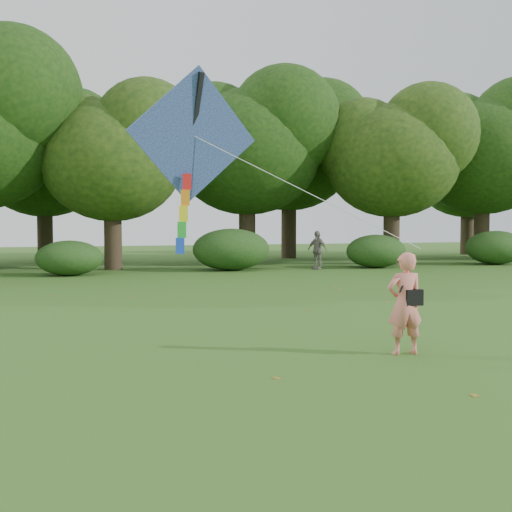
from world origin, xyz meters
name	(u,v)px	position (x,y,z in m)	size (l,w,h in m)	color
ground	(344,350)	(0.00, 0.00, 0.00)	(100.00, 100.00, 0.00)	#265114
man_kite_flyer	(405,303)	(0.78, -0.64, 0.83)	(0.61, 0.40, 1.66)	#EE7A70
bystander_right	(317,250)	(6.92, 17.31, 0.89)	(1.04, 0.43, 1.77)	gray
crossbody_bag	(412,297)	(0.90, -0.67, 0.94)	(0.43, 0.20, 0.69)	black
flying_kite	(193,139)	(-2.47, 0.48, 3.50)	(4.60, 1.51, 3.00)	#23419B
tree_line	(180,155)	(1.67, 22.88, 5.60)	(54.70, 15.30, 9.48)	#3A2D1E
shrub_band	(149,253)	(-0.72, 17.60, 0.86)	(39.15, 3.22, 1.88)	#264919
fallen_leaves	(288,306)	(1.05, 5.48, 0.01)	(8.92, 13.17, 0.01)	olive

